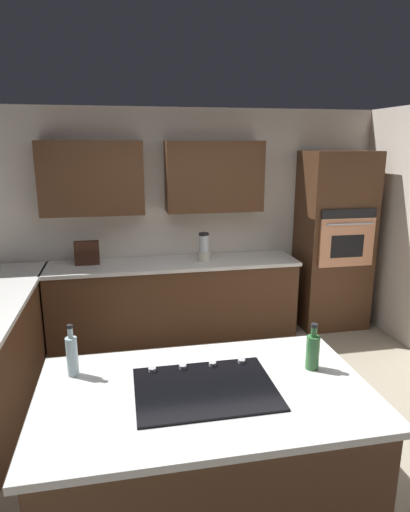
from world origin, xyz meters
TOP-DOWN VIEW (x-y plane):
  - ground_plane at (0.00, 0.00)m, footprint 14.00×14.00m
  - wall_back at (0.08, -2.04)m, footprint 6.00×0.44m
  - lower_cabinets_back at (0.10, -1.72)m, footprint 2.80×0.60m
  - countertop_back at (0.10, -1.72)m, footprint 2.84×0.64m
  - island_base at (0.26, 0.95)m, footprint 1.74×1.00m
  - island_top at (0.26, 0.95)m, footprint 1.82×1.08m
  - wall_oven at (-1.85, -1.72)m, footprint 0.80×0.66m
  - cooktop at (0.26, 0.95)m, footprint 0.76×0.56m
  - blender at (-0.25, -1.71)m, footprint 0.15×0.15m
  - spice_rack at (1.05, -1.80)m, footprint 0.26×0.11m
  - oil_bottle at (0.97, 0.65)m, footprint 0.07×0.07m
  - second_bottle at (-0.41, 0.84)m, footprint 0.08×0.08m

SIDE VIEW (x-z plane):
  - ground_plane at x=0.00m, z-range 0.00..0.00m
  - lower_cabinets_back at x=0.10m, z-range 0.00..0.86m
  - island_base at x=0.26m, z-range 0.00..0.86m
  - countertop_back at x=0.10m, z-range 0.86..0.90m
  - island_top at x=0.26m, z-range 0.86..0.90m
  - cooktop at x=0.26m, z-range 0.89..0.92m
  - second_bottle at x=-0.41m, z-range 0.87..1.16m
  - oil_bottle at x=0.97m, z-range 0.87..1.18m
  - spice_rack at x=1.05m, z-range 0.90..1.16m
  - blender at x=-0.25m, z-range 0.88..1.20m
  - wall_oven at x=-1.85m, z-range 0.00..2.12m
  - wall_back at x=0.08m, z-range 0.15..2.75m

